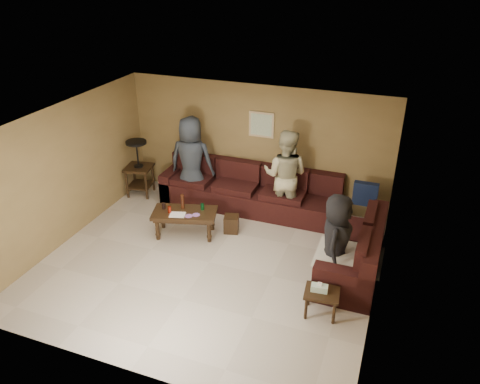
{
  "coord_description": "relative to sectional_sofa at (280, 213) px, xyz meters",
  "views": [
    {
      "loc": [
        2.81,
        -6.01,
        4.76
      ],
      "look_at": [
        0.25,
        0.85,
        1.0
      ],
      "focal_mm": 35.0,
      "sensor_mm": 36.0,
      "label": 1
    }
  ],
  "objects": [
    {
      "name": "room",
      "position": [
        -0.81,
        -1.52,
        1.34
      ],
      "size": [
        5.6,
        5.5,
        2.5
      ],
      "color": "#C0B4A3",
      "rests_on": "ground"
    },
    {
      "name": "sectional_sofa",
      "position": [
        0.0,
        0.0,
        0.0
      ],
      "size": [
        4.65,
        2.9,
        0.97
      ],
      "color": "#331211",
      "rests_on": "ground"
    },
    {
      "name": "coffee_table",
      "position": [
        -1.6,
        -0.84,
        0.09
      ],
      "size": [
        1.29,
        0.88,
        0.77
      ],
      "rotation": [
        0.0,
        0.0,
        0.28
      ],
      "color": "black",
      "rests_on": "ground"
    },
    {
      "name": "end_table_left",
      "position": [
        -3.26,
        0.32,
        0.32
      ],
      "size": [
        0.63,
        0.63,
        1.24
      ],
      "rotation": [
        0.0,
        0.0,
        0.18
      ],
      "color": "black",
      "rests_on": "ground"
    },
    {
      "name": "side_table_right",
      "position": [
        1.23,
        -2.12,
        0.04
      ],
      "size": [
        0.54,
        0.46,
        0.56
      ],
      "rotation": [
        0.0,
        0.0,
        0.1
      ],
      "color": "black",
      "rests_on": "ground"
    },
    {
      "name": "waste_bin",
      "position": [
        -0.82,
        -0.44,
        -0.16
      ],
      "size": [
        0.33,
        0.33,
        0.33
      ],
      "primitive_type": "cube",
      "rotation": [
        0.0,
        0.0,
        0.26
      ],
      "color": "black",
      "rests_on": "ground"
    },
    {
      "name": "wall_art",
      "position": [
        -0.71,
        0.96,
        1.37
      ],
      "size": [
        0.52,
        0.04,
        0.52
      ],
      "color": "tan",
      "rests_on": "ground"
    },
    {
      "name": "person_left",
      "position": [
        -2.03,
        0.41,
        0.61
      ],
      "size": [
        0.99,
        0.72,
        1.88
      ],
      "primitive_type": "imported",
      "rotation": [
        0.0,
        0.0,
        3.29
      ],
      "color": "#2A313B",
      "rests_on": "ground"
    },
    {
      "name": "person_middle",
      "position": [
        -0.05,
        0.45,
        0.6
      ],
      "size": [
        0.91,
        0.71,
        1.84
      ],
      "primitive_type": "imported",
      "rotation": [
        0.0,
        0.0,
        3.13
      ],
      "color": "#BCB58B",
      "rests_on": "ground"
    },
    {
      "name": "person_right",
      "position": [
        1.26,
        -1.33,
        0.47
      ],
      "size": [
        0.51,
        0.78,
        1.58
      ],
      "primitive_type": "imported",
      "rotation": [
        0.0,
        0.0,
        1.58
      ],
      "color": "black",
      "rests_on": "ground"
    }
  ]
}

